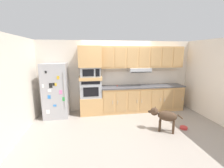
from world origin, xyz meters
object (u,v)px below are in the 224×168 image
(dog_food_bowl, at_px, (184,128))
(built_in_oven, at_px, (91,88))
(refrigerator, at_px, (56,90))
(dog, at_px, (164,116))
(screwdriver, at_px, (117,86))
(microwave, at_px, (90,72))

(dog_food_bowl, bearing_deg, built_in_oven, 148.18)
(refrigerator, height_order, dog, refrigerator)
(screwdriver, relative_size, dog_food_bowl, 0.77)
(refrigerator, height_order, microwave, refrigerator)
(built_in_oven, relative_size, microwave, 1.09)
(microwave, distance_m, dog, 2.67)
(microwave, bearing_deg, built_in_oven, 179.23)
(refrigerator, height_order, screwdriver, refrigerator)
(dog_food_bowl, bearing_deg, screwdriver, 134.36)
(dog, bearing_deg, microwave, -8.91)
(microwave, xyz_separation_m, screwdriver, (0.94, 0.05, -0.53))
(built_in_oven, xyz_separation_m, dog, (1.90, -1.57, -0.47))
(microwave, relative_size, screwdriver, 4.20)
(built_in_oven, distance_m, dog_food_bowl, 3.08)
(built_in_oven, distance_m, dog, 2.51)
(refrigerator, bearing_deg, built_in_oven, 3.44)
(dog, xyz_separation_m, dog_food_bowl, (0.61, 0.01, -0.40))
(built_in_oven, relative_size, dog_food_bowl, 3.50)
(built_in_oven, distance_m, microwave, 0.56)
(microwave, relative_size, dog, 0.80)
(microwave, bearing_deg, dog, -39.62)
(screwdriver, height_order, dog, screwdriver)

